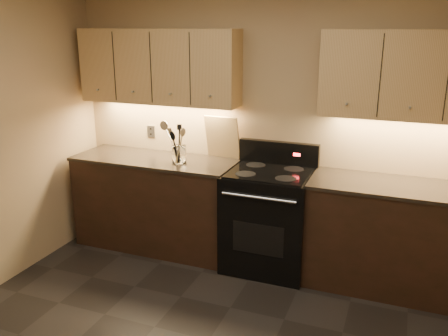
% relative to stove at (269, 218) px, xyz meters
% --- Properties ---
extents(wall_back, '(4.00, 0.04, 2.60)m').
position_rel_stove_xyz_m(wall_back, '(-0.08, 0.32, 0.82)').
color(wall_back, tan).
rests_on(wall_back, ground).
extents(counter_left, '(1.62, 0.62, 0.93)m').
position_rel_stove_xyz_m(counter_left, '(-1.18, 0.02, -0.01)').
color(counter_left, black).
rests_on(counter_left, ground).
extents(counter_right, '(1.46, 0.62, 0.93)m').
position_rel_stove_xyz_m(counter_right, '(1.10, 0.02, -0.01)').
color(counter_right, black).
rests_on(counter_right, ground).
extents(stove, '(0.76, 0.68, 1.14)m').
position_rel_stove_xyz_m(stove, '(0.00, 0.00, 0.00)').
color(stove, black).
rests_on(stove, ground).
extents(upper_cab_left, '(1.60, 0.30, 0.70)m').
position_rel_stove_xyz_m(upper_cab_left, '(-1.18, 0.17, 1.32)').
color(upper_cab_left, tan).
rests_on(upper_cab_left, wall_back).
extents(upper_cab_right, '(1.44, 0.30, 0.70)m').
position_rel_stove_xyz_m(upper_cab_right, '(1.10, 0.17, 1.32)').
color(upper_cab_right, tan).
rests_on(upper_cab_right, wall_back).
extents(outlet_plate, '(0.08, 0.01, 0.12)m').
position_rel_stove_xyz_m(outlet_plate, '(-1.38, 0.31, 0.64)').
color(outlet_plate, '#B2B5BA').
rests_on(outlet_plate, wall_back).
extents(utensil_crock, '(0.15, 0.15, 0.17)m').
position_rel_stove_xyz_m(utensil_crock, '(-0.88, -0.05, 0.53)').
color(utensil_crock, white).
rests_on(utensil_crock, counter_left).
extents(cutting_board, '(0.35, 0.14, 0.42)m').
position_rel_stove_xyz_m(cutting_board, '(-0.56, 0.26, 0.66)').
color(cutting_board, tan).
rests_on(cutting_board, counter_left).
extents(wooden_spoon, '(0.13, 0.08, 0.33)m').
position_rel_stove_xyz_m(wooden_spoon, '(-0.90, -0.06, 0.63)').
color(wooden_spoon, tan).
rests_on(wooden_spoon, utensil_crock).
extents(black_spoon, '(0.09, 0.13, 0.30)m').
position_rel_stove_xyz_m(black_spoon, '(-0.89, -0.04, 0.61)').
color(black_spoon, black).
rests_on(black_spoon, utensil_crock).
extents(black_turner, '(0.12, 0.16, 0.37)m').
position_rel_stove_xyz_m(black_turner, '(-0.87, -0.06, 0.65)').
color(black_turner, black).
rests_on(black_turner, utensil_crock).
extents(steel_spatula, '(0.19, 0.14, 0.37)m').
position_rel_stove_xyz_m(steel_spatula, '(-0.87, -0.03, 0.64)').
color(steel_spatula, silver).
rests_on(steel_spatula, utensil_crock).
extents(steel_skimmer, '(0.28, 0.11, 0.40)m').
position_rel_stove_xyz_m(steel_skimmer, '(-0.85, -0.05, 0.67)').
color(steel_skimmer, silver).
rests_on(steel_skimmer, utensil_crock).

